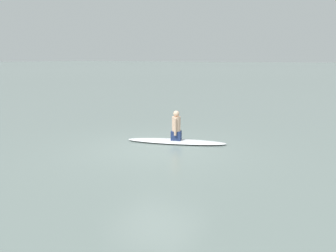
% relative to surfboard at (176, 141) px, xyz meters
% --- Properties ---
extents(ground_plane, '(400.00, 400.00, 0.00)m').
position_rel_surfboard_xyz_m(ground_plane, '(-0.98, 0.12, -0.05)').
color(ground_plane, slate).
extents(surfboard, '(1.66, 3.17, 0.09)m').
position_rel_surfboard_xyz_m(surfboard, '(0.00, 0.00, 0.00)').
color(surfboard, white).
rests_on(surfboard, ground).
extents(person_paddler, '(0.40, 0.37, 0.92)m').
position_rel_surfboard_xyz_m(person_paddler, '(0.00, -0.00, 0.46)').
color(person_paddler, navy).
rests_on(person_paddler, surfboard).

